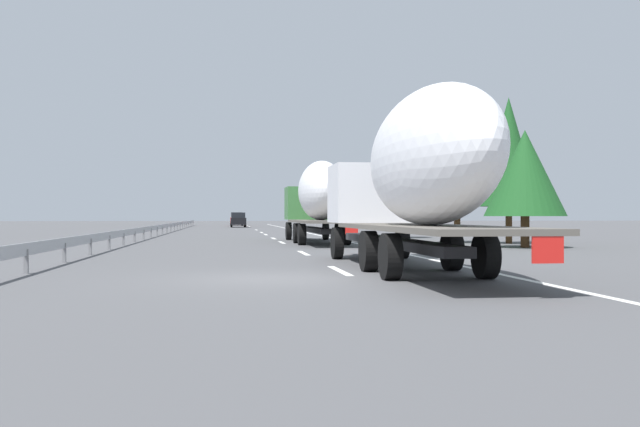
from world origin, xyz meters
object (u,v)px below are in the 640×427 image
truck_lead (318,198)px  road_sign (315,206)px  truck_trailing (415,172)px  car_red_compact (237,219)px  car_black_suv (238,220)px

truck_lead → road_sign: size_ratio=4.07×
truck_trailing → road_sign: bearing=-4.0°
truck_lead → car_red_compact: truck_lead is taller
road_sign → truck_lead: bearing=173.0°
truck_lead → car_red_compact: 63.70m
road_sign → car_black_suv: bearing=14.7°
truck_trailing → car_black_suv: size_ratio=3.10×
car_black_suv → road_sign: (-24.47, -6.42, 1.39)m
truck_lead → road_sign: truck_lead is taller
truck_trailing → truck_lead: bearing=-0.0°
truck_trailing → road_sign: size_ratio=4.26×
truck_trailing → car_red_compact: truck_trailing is taller
car_red_compact → road_sign: (-38.19, -6.42, 1.36)m
truck_lead → truck_trailing: bearing=180.0°
road_sign → car_red_compact: bearing=9.5°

